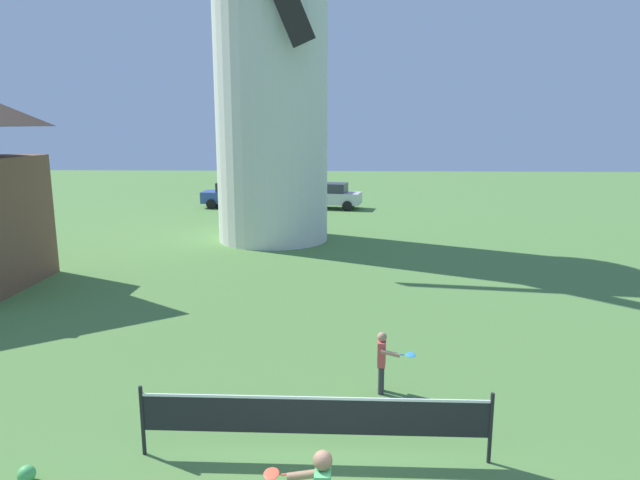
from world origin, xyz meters
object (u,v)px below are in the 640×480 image
at_px(windmill, 271,55).
at_px(parked_car_silver, 328,195).
at_px(tennis_net, 314,416).
at_px(stray_ball, 27,474).
at_px(player_far, 383,359).
at_px(parked_car_blue, 237,194).

distance_m(windmill, parked_car_silver, 12.39).
height_order(tennis_net, stray_ball, tennis_net).
bearing_deg(tennis_net, player_far, 61.82).
distance_m(windmill, tennis_net, 18.26).
height_order(windmill, tennis_net, windmill).
height_order(windmill, stray_ball, windmill).
relative_size(windmill, stray_ball, 63.84).
xyz_separation_m(player_far, parked_car_silver, (-1.69, 24.40, 0.14)).
relative_size(parked_car_blue, parked_car_silver, 1.03).
relative_size(tennis_net, parked_car_silver, 1.23).
xyz_separation_m(stray_ball, parked_car_silver, (3.43, 27.29, 0.69)).
relative_size(stray_ball, parked_car_silver, 0.06).
xyz_separation_m(stray_ball, parked_car_blue, (-2.26, 27.52, 0.69)).
distance_m(tennis_net, stray_ball, 4.07).
xyz_separation_m(tennis_net, stray_ball, (-3.96, -0.74, -0.56)).
relative_size(tennis_net, parked_car_blue, 1.20).
distance_m(windmill, stray_ball, 19.00).
bearing_deg(player_far, tennis_net, -118.18).
xyz_separation_m(windmill, tennis_net, (2.68, -16.58, -7.15)).
xyz_separation_m(windmill, parked_car_blue, (-3.54, 10.21, -7.03)).
bearing_deg(tennis_net, parked_car_silver, 91.15).
distance_m(player_far, parked_car_silver, 24.45).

